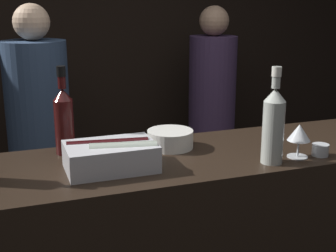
# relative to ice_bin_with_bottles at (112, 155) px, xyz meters

# --- Properties ---
(wall_back_chalkboard) EXTENTS (6.40, 0.06, 2.80)m
(wall_back_chalkboard) POSITION_rel_ice_bin_with_bottles_xyz_m (0.25, 2.04, 0.27)
(wall_back_chalkboard) COLOR black
(wall_back_chalkboard) RESTS_ON ground_plane
(ice_bin_with_bottles) EXTENTS (0.33, 0.21, 0.11)m
(ice_bin_with_bottles) POSITION_rel_ice_bin_with_bottles_xyz_m (0.00, 0.00, 0.00)
(ice_bin_with_bottles) COLOR silver
(ice_bin_with_bottles) RESTS_ON bar_counter
(bowl_white) EXTENTS (0.19, 0.19, 0.07)m
(bowl_white) POSITION_rel_ice_bin_with_bottles_xyz_m (0.29, 0.17, -0.02)
(bowl_white) COLOR silver
(bowl_white) RESTS_ON bar_counter
(wine_glass) EXTENTS (0.09, 0.09, 0.13)m
(wine_glass) POSITION_rel_ice_bin_with_bottles_xyz_m (0.72, -0.11, 0.04)
(wine_glass) COLOR silver
(wine_glass) RESTS_ON bar_counter
(candle_votive) EXTENTS (0.07, 0.07, 0.05)m
(candle_votive) POSITION_rel_ice_bin_with_bottles_xyz_m (0.81, -0.13, -0.03)
(candle_votive) COLOR silver
(candle_votive) RESTS_ON bar_counter
(white_wine_bottle) EXTENTS (0.08, 0.08, 0.37)m
(white_wine_bottle) POSITION_rel_ice_bin_with_bottles_xyz_m (0.59, -0.14, 0.10)
(white_wine_bottle) COLOR #B2B7AD
(white_wine_bottle) RESTS_ON bar_counter
(red_wine_bottle_black_foil) EXTENTS (0.08, 0.08, 0.35)m
(red_wine_bottle_black_foil) POSITION_rel_ice_bin_with_bottles_xyz_m (-0.14, 0.24, 0.09)
(red_wine_bottle_black_foil) COLOR #380F0F
(red_wine_bottle_black_foil) RESTS_ON bar_counter
(person_in_hoodie) EXTENTS (0.38, 0.38, 1.66)m
(person_in_hoodie) POSITION_rel_ice_bin_with_bottles_xyz_m (-0.17, 1.24, -0.21)
(person_in_hoodie) COLOR black
(person_in_hoodie) RESTS_ON ground_plane
(person_blond_tee) EXTENTS (0.34, 0.34, 1.64)m
(person_blond_tee) POSITION_rel_ice_bin_with_bottles_xyz_m (1.08, 1.45, -0.22)
(person_blond_tee) COLOR black
(person_blond_tee) RESTS_ON ground_plane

